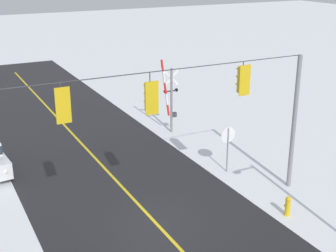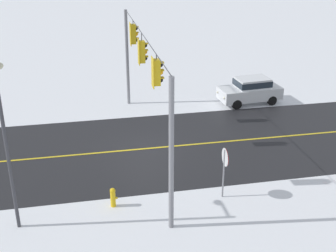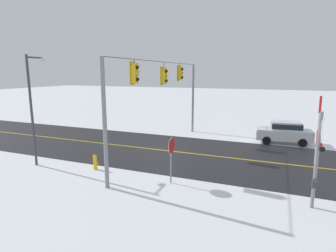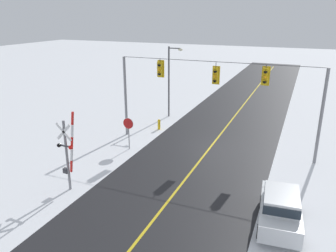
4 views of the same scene
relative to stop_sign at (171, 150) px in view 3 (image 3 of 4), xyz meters
name	(u,v)px [view 3 (image 3 of 4)]	position (x,y,z in m)	size (l,w,h in m)	color
ground_plane	(164,150)	(5.31, 2.67, -1.71)	(160.00, 160.00, 0.00)	white
road_asphalt	(95,143)	(5.31, 8.67, -1.71)	(9.00, 80.00, 0.01)	black
lane_centre_line	(95,142)	(5.31, 8.67, -1.70)	(0.14, 72.00, 0.01)	gold
signal_span	(163,90)	(5.23, 2.66, 2.58)	(14.20, 0.47, 6.22)	gray
stop_sign	(171,150)	(0.00, 0.00, 0.00)	(0.80, 0.09, 2.35)	gray
railroad_crossing	(318,154)	(-0.15, -6.34, 0.56)	(1.20, 0.31, 4.56)	gray
parked_car_white	(284,131)	(10.80, -5.33, -0.76)	(2.12, 4.31, 1.74)	white
streetlamp_near	(34,100)	(-0.27, 8.57, 2.20)	(1.39, 0.28, 6.50)	#38383D
fire_hydrant	(95,162)	(0.21, 4.78, -1.25)	(0.24, 0.31, 0.88)	gold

